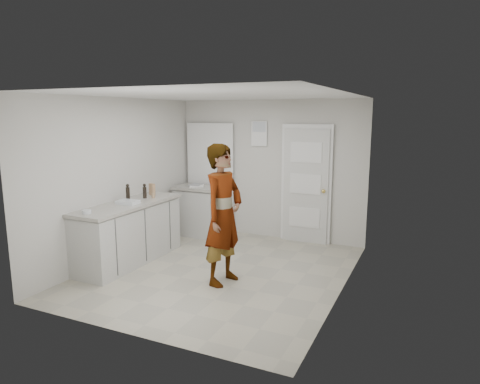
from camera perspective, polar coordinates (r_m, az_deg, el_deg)
The scene contains 12 objects.
ground at distance 6.32m, azimuth -2.71°, elevation -10.50°, with size 4.00×4.00×0.00m, color #AEA892.
room_shell at distance 7.85m, azimuth 2.65°, elevation 1.38°, with size 4.00×4.00×4.00m.
main_counter at distance 6.79m, azimuth -14.52°, elevation -5.53°, with size 0.64×1.96×0.93m.
side_counter at distance 8.08m, azimuth -5.57°, elevation -2.71°, with size 0.84×0.61×0.93m.
person at distance 5.67m, azimuth -2.24°, elevation -3.04°, with size 0.69×0.45×1.88m, color silver.
cake_mix_box at distance 7.22m, azimuth -11.64°, elevation 0.36°, with size 0.12×0.05×0.19m, color #8E6547.
spice_jar at distance 6.97m, azimuth -11.49°, elevation -0.47°, with size 0.05×0.05×0.08m, color tan.
oil_cruet_a at distance 6.97m, azimuth -12.60°, elevation 0.10°, with size 0.06×0.06×0.24m.
oil_cruet_b at distance 6.79m, azimuth -14.73°, elevation -0.12°, with size 0.06×0.06×0.27m.
baking_dish at distance 6.60m, azimuth -14.72°, elevation -1.34°, with size 0.32×0.23×0.05m.
egg_bowl at distance 6.14m, azimuth -19.77°, elevation -2.49°, with size 0.13×0.13×0.05m.
papers at distance 8.01m, azimuth -5.76°, elevation 0.84°, with size 0.25×0.32×0.01m, color white.
Camera 1 is at (2.73, -5.24, 2.25)m, focal length 32.00 mm.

